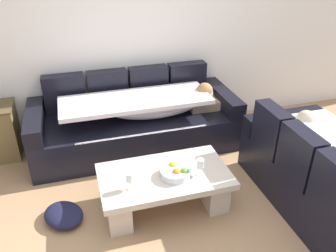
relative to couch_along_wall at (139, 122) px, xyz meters
The scene contains 10 objects.
ground_plane 1.66m from the couch_along_wall, 86.99° to the right, with size 14.00×14.00×0.00m, color #A97E58.
back_wall 1.15m from the couch_along_wall, 80.75° to the left, with size 9.00×0.10×2.70m, color white.
couch_along_wall is the anchor object (origin of this frame).
couch_near_window 2.14m from the couch_along_wall, 47.42° to the right, with size 0.92×1.76×0.88m.
coffee_table 1.16m from the couch_along_wall, 90.10° to the right, with size 1.20×0.68×0.38m.
fruit_bowl 1.22m from the couch_along_wall, 85.89° to the right, with size 0.28×0.28×0.10m.
wine_glass_near_left 1.33m from the couch_along_wall, 104.99° to the right, with size 0.07×0.07×0.17m.
wine_glass_near_right 1.30m from the couch_along_wall, 76.39° to the right, with size 0.07×0.07×0.17m.
open_magazine 1.09m from the couch_along_wall, 79.56° to the right, with size 0.28×0.21×0.01m, color white.
crumpled_garment 1.46m from the couch_along_wall, 131.03° to the right, with size 0.40×0.32×0.12m, color #191933.
Camera 1 is at (-0.77, -1.98, 2.29)m, focal length 36.66 mm.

